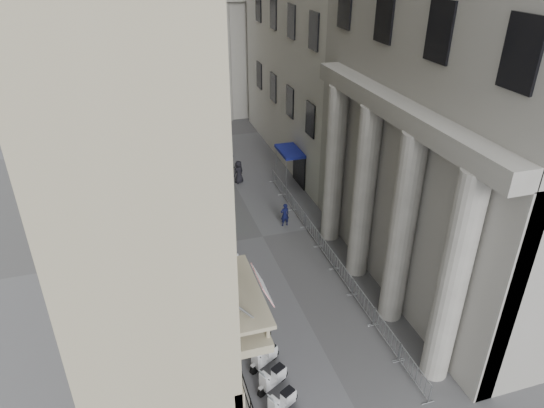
{
  "coord_description": "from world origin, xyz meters",
  "views": [
    {
      "loc": [
        -7.29,
        -6.85,
        17.15
      ],
      "look_at": [
        -0.51,
        15.41,
        4.5
      ],
      "focal_mm": 32.0,
      "sensor_mm": 36.0,
      "label": 1
    }
  ],
  "objects": [
    {
      "name": "scooter_10",
      "position": [
        -2.95,
        17.57,
        0.0
      ],
      "size": [
        1.5,
        1.14,
        1.5
      ],
      "primitive_type": null,
      "rotation": [
        0.0,
        0.0,
        2.05
      ],
      "color": "white",
      "rests_on": "ground"
    },
    {
      "name": "iron_fence",
      "position": [
        -4.3,
        18.0,
        0.0
      ],
      "size": [
        0.3,
        28.0,
        1.4
      ],
      "primitive_type": null,
      "color": "black",
      "rests_on": "ground"
    },
    {
      "name": "info_kiosk",
      "position": [
        -3.55,
        21.45,
        1.03
      ],
      "size": [
        0.33,
        0.96,
        2.03
      ],
      "rotation": [
        0.0,
        0.0,
        -0.02
      ],
      "color": "black",
      "rests_on": "ground"
    },
    {
      "name": "barrier_2",
      "position": [
        3.06,
        10.76,
        0.0
      ],
      "size": [
        0.6,
        2.4,
        1.1
      ],
      "primitive_type": null,
      "color": "#A0A3A8",
      "rests_on": "ground"
    },
    {
      "name": "scooter_5",
      "position": [
        -2.95,
        11.12,
        0.0
      ],
      "size": [
        1.5,
        1.14,
        1.5
      ],
      "primitive_type": null,
      "rotation": [
        0.0,
        0.0,
        2.05
      ],
      "color": "white",
      "rests_on": "ground"
    },
    {
      "name": "scooter_2",
      "position": [
        -2.95,
        7.24,
        0.0
      ],
      "size": [
        1.5,
        1.14,
        1.5
      ],
      "primitive_type": null,
      "rotation": [
        0.0,
        0.0,
        2.05
      ],
      "color": "white",
      "rests_on": "ground"
    },
    {
      "name": "barrier_3",
      "position": [
        3.06,
        13.26,
        0.0
      ],
      "size": [
        0.6,
        2.4,
        1.1
      ],
      "primitive_type": null,
      "color": "#A0A3A8",
      "rests_on": "ground"
    },
    {
      "name": "scooter_3",
      "position": [
        -2.95,
        8.53,
        0.0
      ],
      "size": [
        1.5,
        1.14,
        1.5
      ],
      "primitive_type": null,
      "rotation": [
        0.0,
        0.0,
        2.05
      ],
      "color": "white",
      "rests_on": "ground"
    },
    {
      "name": "barrier_7",
      "position": [
        3.06,
        23.26,
        0.0
      ],
      "size": [
        0.6,
        2.4,
        1.1
      ],
      "primitive_type": null,
      "color": "#A0A3A8",
      "rests_on": "ground"
    },
    {
      "name": "scooter_11",
      "position": [
        -2.95,
        18.86,
        0.0
      ],
      "size": [
        1.5,
        1.14,
        1.5
      ],
      "primitive_type": null,
      "rotation": [
        0.0,
        0.0,
        2.05
      ],
      "color": "white",
      "rests_on": "ground"
    },
    {
      "name": "scooter_7",
      "position": [
        -2.95,
        13.7,
        0.0
      ],
      "size": [
        1.5,
        1.14,
        1.5
      ],
      "primitive_type": null,
      "rotation": [
        0.0,
        0.0,
        2.05
      ],
      "color": "white",
      "rests_on": "ground"
    },
    {
      "name": "blue_awning",
      "position": [
        4.15,
        26.0,
        0.0
      ],
      "size": [
        1.6,
        3.0,
        3.0
      ],
      "primitive_type": null,
      "color": "navy",
      "rests_on": "ground"
    },
    {
      "name": "barrier_0",
      "position": [
        3.06,
        5.76,
        0.0
      ],
      "size": [
        0.6,
        2.4,
        1.1
      ],
      "primitive_type": null,
      "color": "#A0A3A8",
      "rests_on": "ground"
    },
    {
      "name": "scooter_12",
      "position": [
        -2.95,
        20.16,
        0.0
      ],
      "size": [
        1.5,
        1.14,
        1.5
      ],
      "primitive_type": null,
      "rotation": [
        0.0,
        0.0,
        2.05
      ],
      "color": "white",
      "rests_on": "ground"
    },
    {
      "name": "scooter_6",
      "position": [
        -2.95,
        12.41,
        0.0
      ],
      "size": [
        1.5,
        1.14,
        1.5
      ],
      "primitive_type": null,
      "rotation": [
        0.0,
        0.0,
        2.05
      ],
      "color": "white",
      "rests_on": "ground"
    },
    {
      "name": "scooter_13",
      "position": [
        -2.95,
        21.45,
        0.0
      ],
      "size": [
        1.5,
        1.14,
        1.5
      ],
      "primitive_type": null,
      "rotation": [
        0.0,
        0.0,
        2.05
      ],
      "color": "white",
      "rests_on": "ground"
    },
    {
      "name": "pedestrian_a",
      "position": [
        1.83,
        20.15,
        0.84
      ],
      "size": [
        0.64,
        0.45,
        1.67
      ],
      "primitive_type": "imported",
      "rotation": [
        0.0,
        0.0,
        3.23
      ],
      "color": "#0D1037",
      "rests_on": "ground"
    },
    {
      "name": "barrier_6",
      "position": [
        3.06,
        20.76,
        0.0
      ],
      "size": [
        0.6,
        2.4,
        1.1
      ],
      "primitive_type": null,
      "color": "#A0A3A8",
      "rests_on": "ground"
    },
    {
      "name": "barrier_5",
      "position": [
        3.06,
        18.26,
        0.0
      ],
      "size": [
        0.6,
        2.4,
        1.1
      ],
      "primitive_type": null,
      "color": "#A0A3A8",
      "rests_on": "ground"
    },
    {
      "name": "scooter_8",
      "position": [
        -2.95,
        14.99,
        0.0
      ],
      "size": [
        1.5,
        1.14,
        1.5
      ],
      "primitive_type": null,
      "rotation": [
        0.0,
        0.0,
        2.05
      ],
      "color": "white",
      "rests_on": "ground"
    },
    {
      "name": "barrier_4",
      "position": [
        3.06,
        15.76,
        0.0
      ],
      "size": [
        0.6,
        2.4,
        1.1
      ],
      "primitive_type": null,
      "color": "#A0A3A8",
      "rests_on": "ground"
    },
    {
      "name": "scooter_9",
      "position": [
        -2.95,
        16.28,
        0.0
      ],
      "size": [
        1.5,
        1.14,
        1.5
      ],
      "primitive_type": null,
      "rotation": [
        0.0,
        0.0,
        2.05
      ],
      "color": "white",
      "rests_on": "ground"
    },
    {
      "name": "security_tent",
      "position": [
        -3.51,
        30.0,
        3.1
      ],
      "size": [
        4.56,
        4.56,
        3.71
      ],
      "color": "white",
      "rests_on": "ground"
    },
    {
      "name": "pedestrian_b",
      "position": [
        0.33,
        30.68,
        0.89
      ],
      "size": [
        1.08,
        1.0,
        1.78
      ],
      "primitive_type": "imported",
      "rotation": [
        0.0,
        0.0,
        2.66
      ],
      "color": "black",
      "rests_on": "ground"
    },
    {
      "name": "scooter_14",
      "position": [
        -2.95,
        22.74,
        0.0
      ],
      "size": [
        1.5,
        1.14,
        1.5
      ],
      "primitive_type": null,
      "rotation": [
        0.0,
        0.0,
        2.05
      ],
      "color": "white",
      "rests_on": "ground"
    },
    {
      "name": "pedestrian_c",
      "position": [
        0.41,
        27.58,
        0.94
      ],
      "size": [
        1.09,
        0.98,
        1.88
      ],
      "primitive_type": "imported",
      "rotation": [
        0.0,
        0.0,
        3.68
      ],
      "color": "black",
      "rests_on": "ground"
    },
    {
      "name": "street_lamp",
      "position": [
        -3.81,
        21.55,
        5.47
      ],
      "size": [
        2.96,
        0.37,
        9.08
      ],
      "rotation": [
        0.0,
        0.0,
        0.06
      ],
      "color": "gray",
      "rests_on": "ground"
    },
    {
      "name": "barrier_1",
      "position": [
        3.06,
        8.26,
        0.0
      ],
      "size": [
        0.6,
        2.4,
        1.1
      ],
      "primitive_type": null,
      "color": "#A0A3A8",
      "rests_on": "ground"
    },
    {
      "name": "scooter_4",
      "position": [
        -2.95,
        9.83,
        0.0
      ],
      "size": [
        1.5,
        1.14,
        1.5
      ],
      "primitive_type": null,
      "rotation": [
        0.0,
        0.0,
        2.05
      ],
      "color": "white",
      "rests_on": "ground"
    },
    {
      "name": "barrier_8",
      "position": [
        3.06,
        25.76,
        0.0
      ],
      "size": [
        0.6,
        2.4,
        1.1
      ],
      "primitive_type": null,
      "color": "#A0A3A8",
      "rests_on": "ground"
    }
  ]
}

